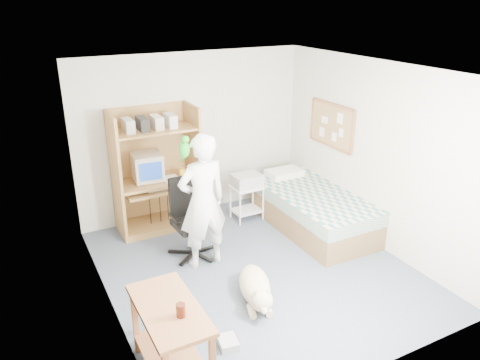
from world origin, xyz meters
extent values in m
plane|color=#414A58|center=(0.00, 0.00, 0.00)|extent=(4.00, 4.00, 0.00)
cube|color=beige|center=(0.00, 2.00, 1.25)|extent=(3.60, 0.02, 2.50)
cube|color=beige|center=(1.80, 0.00, 1.25)|extent=(0.02, 4.00, 2.50)
cube|color=beige|center=(-1.80, 0.00, 1.25)|extent=(0.02, 4.00, 2.50)
cube|color=white|center=(0.00, 0.00, 2.50)|extent=(3.60, 4.00, 0.02)
cube|color=olive|center=(-1.28, 1.70, 0.90)|extent=(0.04, 0.60, 1.80)
cube|color=olive|center=(-0.12, 1.70, 0.90)|extent=(0.04, 0.60, 1.80)
cube|color=olive|center=(-0.70, 1.99, 0.90)|extent=(1.20, 0.02, 1.80)
cube|color=olive|center=(-0.70, 1.70, 0.74)|extent=(1.12, 0.60, 0.04)
cube|color=olive|center=(-0.70, 1.62, 0.64)|extent=(1.00, 0.50, 0.03)
cube|color=olive|center=(-0.70, 1.70, 1.50)|extent=(1.12, 0.55, 0.03)
cube|color=olive|center=(-0.70, 1.70, 0.05)|extent=(1.12, 0.60, 0.10)
cube|color=brown|center=(1.30, 0.60, 0.18)|extent=(1.00, 2.00, 0.36)
cube|color=teal|center=(1.30, 0.60, 0.46)|extent=(1.02, 2.02, 0.20)
cube|color=white|center=(1.30, 1.40, 0.60)|extent=(0.55, 0.35, 0.12)
cube|color=brown|center=(-1.55, -1.20, 0.73)|extent=(0.50, 1.00, 0.04)
cube|color=brown|center=(-1.75, -0.75, 0.35)|extent=(0.05, 0.05, 0.70)
cube|color=brown|center=(-1.35, -0.75, 0.35)|extent=(0.05, 0.05, 0.70)
cube|color=brown|center=(-1.55, -1.20, 0.20)|extent=(0.46, 0.92, 0.03)
cube|color=#A27F48|center=(1.78, 0.90, 1.45)|extent=(0.03, 0.90, 0.60)
cube|color=brown|center=(1.77, 0.90, 1.76)|extent=(0.04, 0.94, 0.04)
cube|color=brown|center=(1.77, 0.90, 1.14)|extent=(0.04, 0.94, 0.04)
cylinder|color=black|center=(-0.57, 0.68, 0.04)|extent=(0.59, 0.59, 0.06)
cylinder|color=black|center=(-0.57, 0.68, 0.23)|extent=(0.06, 0.06, 0.39)
cube|color=black|center=(-0.57, 0.68, 0.46)|extent=(0.48, 0.48, 0.08)
cube|color=black|center=(-0.59, 0.91, 0.79)|extent=(0.42, 0.08, 0.54)
cube|color=black|center=(-0.82, 0.67, 0.61)|extent=(0.06, 0.30, 0.04)
cube|color=black|center=(-0.33, 0.70, 0.61)|extent=(0.06, 0.30, 0.04)
imported|color=white|center=(-0.52, 0.43, 0.87)|extent=(0.66, 0.45, 1.75)
ellipsoid|color=#148012|center=(-0.72, 0.45, 1.58)|extent=(0.13, 0.13, 0.21)
sphere|color=#148012|center=(-0.72, 0.42, 1.71)|extent=(0.09, 0.09, 0.09)
cone|color=orange|center=(-0.72, 0.37, 1.71)|extent=(0.04, 0.04, 0.04)
cylinder|color=#148012|center=(-0.73, 0.50, 1.46)|extent=(0.04, 0.14, 0.12)
ellipsoid|color=tan|center=(-0.31, -0.51, 0.16)|extent=(0.55, 0.79, 0.33)
sphere|color=tan|center=(-0.43, -0.89, 0.24)|extent=(0.24, 0.24, 0.24)
cone|color=tan|center=(-0.50, -0.89, 0.35)|extent=(0.07, 0.07, 0.09)
cone|color=tan|center=(-0.38, -0.93, 0.35)|extent=(0.07, 0.07, 0.09)
ellipsoid|color=tan|center=(-0.47, -0.98, 0.20)|extent=(0.12, 0.15, 0.08)
cylinder|color=tan|center=(-0.18, -0.15, 0.10)|extent=(0.13, 0.24, 0.12)
cube|color=white|center=(0.58, 1.33, 0.53)|extent=(0.46, 0.37, 0.04)
cube|color=white|center=(0.58, 1.33, 0.14)|extent=(0.43, 0.34, 0.03)
cylinder|color=white|center=(0.38, 1.18, 0.27)|extent=(0.03, 0.03, 0.53)
cylinder|color=white|center=(0.78, 1.18, 0.27)|extent=(0.03, 0.03, 0.53)
cylinder|color=white|center=(0.38, 1.49, 0.27)|extent=(0.03, 0.03, 0.53)
cylinder|color=white|center=(0.78, 1.49, 0.27)|extent=(0.03, 0.03, 0.53)
cube|color=#A9AAA5|center=(0.58, 1.33, 0.64)|extent=(0.43, 0.33, 0.18)
cube|color=beige|center=(-0.82, 1.75, 0.96)|extent=(0.43, 0.45, 0.38)
cube|color=navy|center=(-0.83, 1.54, 0.96)|extent=(0.32, 0.04, 0.26)
cube|color=beige|center=(-0.67, 1.58, 0.67)|extent=(0.45, 0.16, 0.03)
cylinder|color=gold|center=(-0.33, 1.65, 0.82)|extent=(0.08, 0.08, 0.12)
cylinder|color=#3C1409|center=(-1.50, -1.36, 0.81)|extent=(0.08, 0.08, 0.12)
cube|color=#A6A6A2|center=(-0.94, -1.09, 0.04)|extent=(0.21, 0.24, 0.08)
camera|label=1|loc=(-2.55, -4.44, 3.26)|focal=35.00mm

